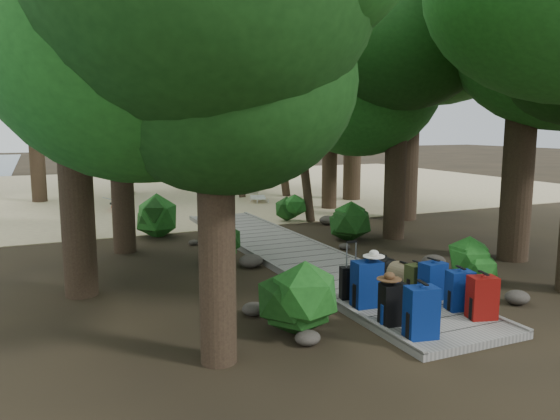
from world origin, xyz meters
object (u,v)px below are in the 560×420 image
duffel_right_khaki (406,275)px  backpack_right_c (433,279)px  lone_suitcase_on_sand (213,204)px  backpack_left_c (367,281)px  backpack_right_a (482,295)px  backpack_right_b (460,288)px  backpack_left_b (393,302)px  kayak (116,205)px  sun_lounger (258,194)px  backpack_left_a (421,310)px  backpack_right_d (417,277)px  duffel_right_black (381,265)px  suitcase_on_boardwalk (351,283)px

duffel_right_khaki → backpack_right_c: bearing=-103.2°
lone_suitcase_on_sand → backpack_right_c: bearing=-87.5°
backpack_left_c → lone_suitcase_on_sand: 11.34m
backpack_right_a → backpack_right_b: size_ratio=1.03×
backpack_left_b → kayak: (-2.18, 14.23, -0.29)m
backpack_right_c → backpack_right_b: bearing=-90.7°
backpack_right_b → lone_suitcase_on_sand: (-0.46, 12.07, -0.16)m
backpack_left_b → backpack_left_c: size_ratio=0.83×
lone_suitcase_on_sand → sun_lounger: size_ratio=0.33×
backpack_left_a → sun_lounger: backpack_left_a is taller
backpack_right_c → duffel_right_khaki: size_ratio=1.18×
backpack_right_d → backpack_left_a: bearing=-128.4°
backpack_left_a → duffel_right_khaki: backpack_left_a is taller
duffel_right_khaki → duffel_right_black: bearing=82.0°
backpack_right_c → backpack_right_a: bearing=-90.5°
backpack_right_d → duffel_right_black: size_ratio=0.90×
duffel_right_black → duffel_right_khaki: bearing=-89.5°
sun_lounger → backpack_left_b: bearing=-85.2°
backpack_right_a → duffel_right_khaki: bearing=105.5°
backpack_left_b → backpack_right_d: bearing=48.7°
backpack_right_a → lone_suitcase_on_sand: 12.54m
backpack_right_c → sun_lounger: backpack_right_c is taller
backpack_right_b → backpack_left_b: bearing=-163.4°
duffel_right_khaki → duffel_right_black: 0.80m
backpack_left_c → backpack_right_b: backpack_left_c is taller
suitcase_on_boardwalk → lone_suitcase_on_sand: size_ratio=0.94×
suitcase_on_boardwalk → sun_lounger: 13.14m
duffel_right_black → backpack_right_c: bearing=-92.2°
backpack_left_c → duffel_right_khaki: backpack_left_c is taller
duffel_right_black → kayak: size_ratio=0.19×
backpack_right_b → sun_lounger: 14.09m
duffel_right_khaki → sun_lounger: 12.62m
backpack_right_a → sun_lounger: size_ratio=0.41×
duffel_right_black → kayak: duffel_right_black is taller
lone_suitcase_on_sand → sun_lounger: (2.48, 1.87, -0.01)m
lone_suitcase_on_sand → backpack_right_d: bearing=-87.5°
backpack_left_b → kayak: size_ratio=0.21×
duffel_right_black → backpack_right_a: bearing=-89.7°
sun_lounger → suitcase_on_boardwalk: bearing=-86.3°
backpack_left_c → backpack_right_c: (1.26, -0.14, -0.07)m
suitcase_on_boardwalk → lone_suitcase_on_sand: suitcase_on_boardwalk is taller
backpack_right_b → suitcase_on_boardwalk: backpack_right_b is taller
backpack_left_a → sun_lounger: 15.02m
backpack_right_c → kayak: size_ratio=0.22×
backpack_right_b → suitcase_on_boardwalk: 1.80m
duffel_right_black → sun_lounger: sun_lounger is taller
lone_suitcase_on_sand → backpack_left_c: bearing=-93.8°
suitcase_on_boardwalk → kayak: (-2.26, 12.88, -0.22)m
backpack_left_a → duffel_right_black: bearing=76.0°
backpack_left_a → duffel_right_khaki: 2.58m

